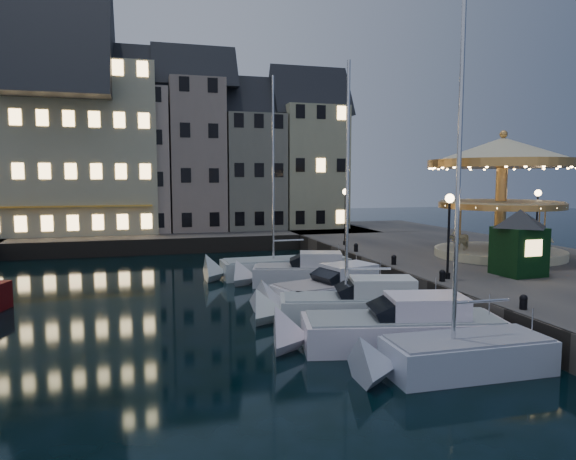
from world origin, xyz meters
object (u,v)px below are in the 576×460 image
object	(u,v)px
motorboat_d	(330,292)
motorboat_e	(300,274)
streetlamp_d	(537,211)
motorboat_f	(277,268)
bollard_b	(442,275)
bollard_c	(394,259)
motorboat_c	(353,307)
bollard_d	(356,247)
streetlamp_c	(345,208)
bollard_a	(523,301)
streetlamp_b	(449,224)
motorboat_a	(452,358)
carousel	(502,174)
ticket_kiosk	(520,231)
motorboat_b	(391,330)

from	to	relation	value
motorboat_d	motorboat_e	xyz separation A→B (m)	(-0.00, 4.95, -0.00)
streetlamp_d	motorboat_f	distance (m)	18.08
bollard_b	motorboat_d	distance (m)	5.46
bollard_c	motorboat_c	bearing A→B (deg)	-129.51
bollard_c	bollard_d	bearing A→B (deg)	90.00
streetlamp_c	bollard_a	world-z (taller)	streetlamp_c
streetlamp_c	bollard_c	xyz separation A→B (m)	(-0.60, -9.00, -2.41)
streetlamp_b	motorboat_a	distance (m)	10.07
streetlamp_b	streetlamp_d	distance (m)	13.29
bollard_d	motorboat_a	xyz separation A→B (m)	(-4.37, -18.04, -1.07)
streetlamp_c	bollard_b	world-z (taller)	streetlamp_c
bollard_d	carousel	size ratio (longest dim) A/B	0.06
bollard_c	bollard_d	xyz separation A→B (m)	(0.00, 5.50, 0.00)
motorboat_f	ticket_kiosk	size ratio (longest dim) A/B	3.20
streetlamp_b	streetlamp_d	world-z (taller)	same
bollard_c	motorboat_d	size ratio (longest dim) A/B	0.08
motorboat_d	carousel	bearing A→B (deg)	17.53
streetlamp_c	motorboat_e	distance (m)	9.68
bollard_b	carousel	size ratio (longest dim) A/B	0.06
bollard_a	motorboat_c	size ratio (longest dim) A/B	0.05
motorboat_f	motorboat_b	bearing A→B (deg)	-87.41
motorboat_b	motorboat_c	xyz separation A→B (m)	(-0.05, 3.51, 0.03)
streetlamp_c	motorboat_c	bearing A→B (deg)	-110.53
bollard_b	motorboat_c	world-z (taller)	motorboat_c
streetlamp_c	motorboat_b	world-z (taller)	streetlamp_c
bollard_c	motorboat_b	bearing A→B (deg)	-117.47
bollard_a	bollard_b	xyz separation A→B (m)	(0.00, 5.50, 0.00)
streetlamp_d	motorboat_a	distance (m)	22.43
streetlamp_c	ticket_kiosk	xyz separation A→B (m)	(4.00, -13.62, -0.45)
bollard_d	motorboat_c	xyz separation A→B (m)	(-5.08, -11.66, -0.93)
bollard_b	bollard_c	xyz separation A→B (m)	(0.00, 5.00, 0.00)
streetlamp_c	streetlamp_d	world-z (taller)	same
streetlamp_b	carousel	bearing A→B (deg)	37.26
motorboat_f	bollard_c	bearing A→B (deg)	-40.48
streetlamp_d	bollard_a	world-z (taller)	streetlamp_d
motorboat_d	streetlamp_b	bearing A→B (deg)	-14.28
streetlamp_b	ticket_kiosk	distance (m)	4.03
motorboat_a	motorboat_e	size ratio (longest dim) A/B	1.45
bollard_d	motorboat_b	world-z (taller)	motorboat_b
streetlamp_c	bollard_d	world-z (taller)	streetlamp_c
streetlamp_c	streetlamp_d	xyz separation A→B (m)	(11.30, -6.50, 0.00)
streetlamp_b	motorboat_b	distance (m)	8.35
streetlamp_d	motorboat_b	bearing A→B (deg)	-144.29
motorboat_c	ticket_kiosk	bearing A→B (deg)	9.03
streetlamp_b	motorboat_c	world-z (taller)	motorboat_c
streetlamp_d	motorboat_e	distance (m)	17.26
motorboat_c	carousel	world-z (taller)	motorboat_c
bollard_b	motorboat_c	size ratio (longest dim) A/B	0.05
motorboat_a	motorboat_c	size ratio (longest dim) A/B	0.98
bollard_c	motorboat_a	world-z (taller)	motorboat_a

